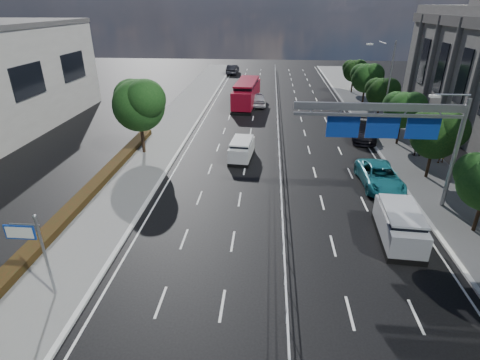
{
  "coord_description": "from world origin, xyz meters",
  "views": [
    {
      "loc": [
        -1.04,
        -12.56,
        12.22
      ],
      "look_at": [
        -2.63,
        8.05,
        2.4
      ],
      "focal_mm": 28.0,
      "sensor_mm": 36.0,
      "label": 1
    }
  ],
  "objects_px": {
    "pedestrian_a": "(442,151)",
    "pedestrian_b": "(417,146)",
    "near_car_dark": "(233,69)",
    "parked_car_dark": "(363,131)",
    "red_bus": "(247,93)",
    "toilet_sign": "(32,243)",
    "overhead_gantry": "(396,123)",
    "white_minivan": "(242,149)",
    "near_car_silver": "(257,99)",
    "silver_minivan": "(399,225)",
    "parked_car_teal": "(380,176)"
  },
  "relations": [
    {
      "from": "near_car_silver",
      "to": "parked_car_teal",
      "type": "relative_size",
      "value": 0.89
    },
    {
      "from": "overhead_gantry",
      "to": "silver_minivan",
      "type": "distance_m",
      "value": 6.24
    },
    {
      "from": "toilet_sign",
      "to": "near_car_silver",
      "type": "height_order",
      "value": "toilet_sign"
    },
    {
      "from": "overhead_gantry",
      "to": "near_car_silver",
      "type": "bearing_deg",
      "value": 109.68
    },
    {
      "from": "near_car_silver",
      "to": "silver_minivan",
      "type": "bearing_deg",
      "value": 99.72
    },
    {
      "from": "toilet_sign",
      "to": "silver_minivan",
      "type": "distance_m",
      "value": 18.52
    },
    {
      "from": "toilet_sign",
      "to": "silver_minivan",
      "type": "bearing_deg",
      "value": 18.62
    },
    {
      "from": "toilet_sign",
      "to": "overhead_gantry",
      "type": "bearing_deg",
      "value": 29.6
    },
    {
      "from": "toilet_sign",
      "to": "pedestrian_b",
      "type": "bearing_deg",
      "value": 39.8
    },
    {
      "from": "near_car_dark",
      "to": "pedestrian_b",
      "type": "height_order",
      "value": "pedestrian_b"
    },
    {
      "from": "pedestrian_a",
      "to": "parked_car_teal",
      "type": "bearing_deg",
      "value": 16.63
    },
    {
      "from": "toilet_sign",
      "to": "pedestrian_b",
      "type": "xyz_separation_m",
      "value": [
        22.86,
        19.05,
        -1.91
      ]
    },
    {
      "from": "silver_minivan",
      "to": "parked_car_teal",
      "type": "relative_size",
      "value": 0.87
    },
    {
      "from": "parked_car_dark",
      "to": "parked_car_teal",
      "type": "bearing_deg",
      "value": -89.27
    },
    {
      "from": "near_car_silver",
      "to": "parked_car_dark",
      "type": "relative_size",
      "value": 0.92
    },
    {
      "from": "near_car_dark",
      "to": "pedestrian_b",
      "type": "relative_size",
      "value": 2.86
    },
    {
      "from": "near_car_silver",
      "to": "pedestrian_b",
      "type": "xyz_separation_m",
      "value": [
        14.45,
        -16.97,
        0.18
      ]
    },
    {
      "from": "toilet_sign",
      "to": "white_minivan",
      "type": "bearing_deg",
      "value": 65.97
    },
    {
      "from": "toilet_sign",
      "to": "near_car_dark",
      "type": "bearing_deg",
      "value": 87.17
    },
    {
      "from": "red_bus",
      "to": "near_car_dark",
      "type": "relative_size",
      "value": 2.1
    },
    {
      "from": "parked_car_dark",
      "to": "red_bus",
      "type": "bearing_deg",
      "value": 140.37
    },
    {
      "from": "red_bus",
      "to": "near_car_dark",
      "type": "height_order",
      "value": "red_bus"
    },
    {
      "from": "parked_car_dark",
      "to": "pedestrian_b",
      "type": "height_order",
      "value": "pedestrian_b"
    },
    {
      "from": "overhead_gantry",
      "to": "pedestrian_b",
      "type": "distance_m",
      "value": 11.34
    },
    {
      "from": "pedestrian_a",
      "to": "red_bus",
      "type": "bearing_deg",
      "value": -67.21
    },
    {
      "from": "near_car_dark",
      "to": "silver_minivan",
      "type": "xyz_separation_m",
      "value": [
        14.5,
        -53.88,
        0.13
      ]
    },
    {
      "from": "near_car_dark",
      "to": "overhead_gantry",
      "type": "bearing_deg",
      "value": 110.27
    },
    {
      "from": "near_car_silver",
      "to": "near_car_dark",
      "type": "distance_m",
      "value": 24.37
    },
    {
      "from": "toilet_sign",
      "to": "parked_car_teal",
      "type": "height_order",
      "value": "toilet_sign"
    },
    {
      "from": "overhead_gantry",
      "to": "near_car_dark",
      "type": "bearing_deg",
      "value": 106.52
    },
    {
      "from": "white_minivan",
      "to": "pedestrian_b",
      "type": "height_order",
      "value": "pedestrian_b"
    },
    {
      "from": "near_car_silver",
      "to": "toilet_sign",
      "type": "bearing_deg",
      "value": 69.87
    },
    {
      "from": "red_bus",
      "to": "pedestrian_a",
      "type": "relative_size",
      "value": 5.41
    },
    {
      "from": "overhead_gantry",
      "to": "white_minivan",
      "type": "xyz_separation_m",
      "value": [
        -9.94,
        7.33,
        -4.75
      ]
    },
    {
      "from": "near_car_dark",
      "to": "pedestrian_a",
      "type": "distance_m",
      "value": 47.4
    },
    {
      "from": "near_car_silver",
      "to": "pedestrian_a",
      "type": "bearing_deg",
      "value": 123.71
    },
    {
      "from": "red_bus",
      "to": "parked_car_teal",
      "type": "height_order",
      "value": "red_bus"
    },
    {
      "from": "near_car_dark",
      "to": "parked_car_teal",
      "type": "relative_size",
      "value": 0.91
    },
    {
      "from": "overhead_gantry",
      "to": "white_minivan",
      "type": "height_order",
      "value": "overhead_gantry"
    },
    {
      "from": "toilet_sign",
      "to": "white_minivan",
      "type": "height_order",
      "value": "toilet_sign"
    },
    {
      "from": "pedestrian_a",
      "to": "pedestrian_b",
      "type": "xyz_separation_m",
      "value": [
        -1.49,
        1.57,
        -0.1
      ]
    },
    {
      "from": "toilet_sign",
      "to": "white_minivan",
      "type": "distance_m",
      "value": 19.15
    },
    {
      "from": "white_minivan",
      "to": "parked_car_teal",
      "type": "bearing_deg",
      "value": -18.0
    },
    {
      "from": "parked_car_teal",
      "to": "pedestrian_b",
      "type": "bearing_deg",
      "value": 51.46
    },
    {
      "from": "white_minivan",
      "to": "pedestrian_b",
      "type": "bearing_deg",
      "value": 11.6
    },
    {
      "from": "white_minivan",
      "to": "parked_car_dark",
      "type": "relative_size",
      "value": 0.77
    },
    {
      "from": "toilet_sign",
      "to": "parked_car_dark",
      "type": "relative_size",
      "value": 0.8
    },
    {
      "from": "white_minivan",
      "to": "pedestrian_a",
      "type": "relative_size",
      "value": 2.1
    },
    {
      "from": "overhead_gantry",
      "to": "near_car_dark",
      "type": "distance_m",
      "value": 52.07
    },
    {
      "from": "toilet_sign",
      "to": "parked_car_teal",
      "type": "bearing_deg",
      "value": 35.32
    }
  ]
}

